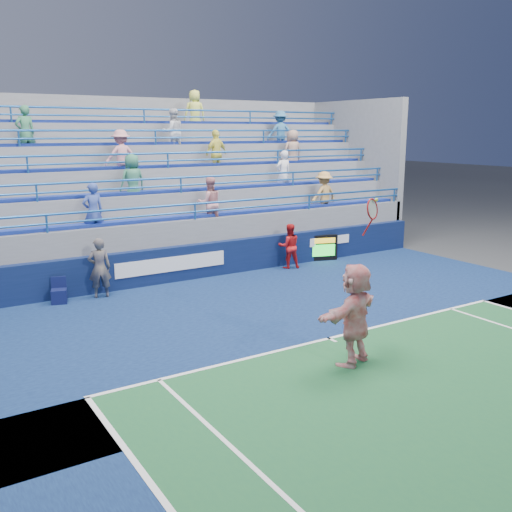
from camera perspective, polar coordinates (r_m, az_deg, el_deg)
ground at (r=13.07m, az=7.31°, el=-8.26°), size 120.00×120.00×0.00m
sponsor_wall at (r=18.18m, az=-5.71°, el=-0.49°), size 18.00×0.32×1.10m
bleacher_stand at (r=21.39m, az=-10.31°, el=4.04°), size 18.00×5.60×6.13m
serve_speed_board at (r=20.56m, az=6.34°, el=0.79°), size 1.34×0.54×0.94m
judge_chair at (r=16.39m, az=-19.10°, el=-3.73°), size 0.50×0.50×0.71m
tennis_player at (r=11.51m, az=9.84°, el=-5.73°), size 2.02×1.22×3.33m
line_judge at (r=16.45m, az=-15.38°, el=-1.17°), size 0.69×0.52×1.71m
ball_girl at (r=19.33m, az=3.33°, el=0.99°), size 0.90×0.80×1.53m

